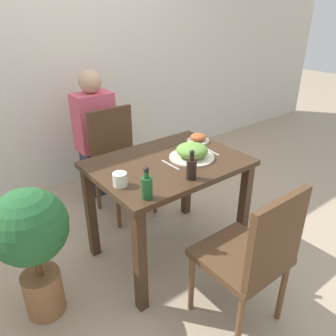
% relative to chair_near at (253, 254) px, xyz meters
% --- Properties ---
extents(ground_plane, '(16.00, 16.00, 0.00)m').
position_rel_chair_near_xyz_m(ground_plane, '(0.03, 0.76, -0.50)').
color(ground_plane, tan).
extents(wall_back, '(8.00, 0.05, 2.60)m').
position_rel_chair_near_xyz_m(wall_back, '(0.03, 2.30, 0.80)').
color(wall_back, beige).
rests_on(wall_back, ground_plane).
extents(dining_table, '(0.98, 0.72, 0.74)m').
position_rel_chair_near_xyz_m(dining_table, '(0.03, 0.76, 0.11)').
color(dining_table, '#3D2819').
rests_on(dining_table, ground_plane).
extents(chair_near, '(0.42, 0.42, 0.89)m').
position_rel_chair_near_xyz_m(chair_near, '(0.00, 0.00, 0.00)').
color(chair_near, '#4C331E').
rests_on(chair_near, ground_plane).
extents(chair_far, '(0.42, 0.42, 0.89)m').
position_rel_chair_near_xyz_m(chair_far, '(0.08, 1.49, 0.00)').
color(chair_far, '#4C331E').
rests_on(chair_far, ground_plane).
extents(food_plate, '(0.30, 0.30, 0.10)m').
position_rel_chair_near_xyz_m(food_plate, '(0.19, 0.70, 0.28)').
color(food_plate, beige).
rests_on(food_plate, dining_table).
extents(side_plate, '(0.17, 0.17, 0.06)m').
position_rel_chair_near_xyz_m(side_plate, '(0.42, 0.89, 0.26)').
color(side_plate, beige).
rests_on(side_plate, dining_table).
extents(drink_cup, '(0.08, 0.08, 0.08)m').
position_rel_chair_near_xyz_m(drink_cup, '(-0.38, 0.66, 0.28)').
color(drink_cup, silver).
rests_on(drink_cup, dining_table).
extents(sauce_bottle, '(0.06, 0.06, 0.18)m').
position_rel_chair_near_xyz_m(sauce_bottle, '(-0.01, 0.49, 0.31)').
color(sauce_bottle, black).
rests_on(sauce_bottle, dining_table).
extents(condiment_bottle, '(0.06, 0.06, 0.18)m').
position_rel_chair_near_xyz_m(condiment_bottle, '(-0.33, 0.47, 0.31)').
color(condiment_bottle, '#194C23').
rests_on(condiment_bottle, dining_table).
extents(fork_utensil, '(0.01, 0.17, 0.00)m').
position_rel_chair_near_xyz_m(fork_utensil, '(0.01, 0.70, 0.24)').
color(fork_utensil, silver).
rests_on(fork_utensil, dining_table).
extents(spoon_utensil, '(0.03, 0.17, 0.00)m').
position_rel_chair_near_xyz_m(spoon_utensil, '(0.37, 0.70, 0.24)').
color(spoon_utensil, silver).
rests_on(spoon_utensil, dining_table).
extents(potted_plant_left, '(0.41, 0.41, 0.82)m').
position_rel_chair_near_xyz_m(potted_plant_left, '(-0.87, 0.78, 0.03)').
color(potted_plant_left, brown).
rests_on(potted_plant_left, ground_plane).
extents(person_figure, '(0.34, 0.22, 1.17)m').
position_rel_chair_near_xyz_m(person_figure, '(0.06, 1.87, 0.08)').
color(person_figure, '#2D3347').
rests_on(person_figure, ground_plane).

